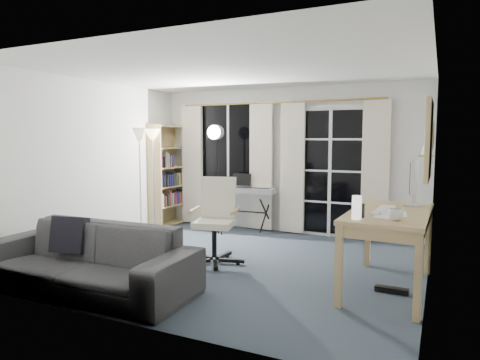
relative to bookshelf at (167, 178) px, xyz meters
name	(u,v)px	position (x,y,z in m)	size (l,w,h in m)	color
floor	(233,263)	(2.12, -1.61, -0.86)	(4.50, 4.00, 0.02)	#35424E
window	(229,142)	(1.07, 0.37, 0.65)	(1.20, 0.08, 1.40)	white
french_door	(330,172)	(2.87, 0.37, 0.17)	(1.32, 0.09, 2.11)	white
curtains	(276,167)	(1.98, 0.27, 0.24)	(3.60, 0.07, 2.13)	gold
bookshelf	(167,178)	(0.00, 0.00, 0.00)	(0.31, 0.85, 1.80)	tan
torchiere_lamp	(153,149)	(0.11, -0.55, 0.53)	(0.29, 0.29, 1.72)	#B2B2B7
keyboard_piano	(239,191)	(1.40, 0.09, -0.17)	(1.26, 0.65, 0.91)	black
studio_light	(216,145)	(1.14, -0.25, 0.60)	(0.34, 0.36, 1.82)	black
office_chair	(217,212)	(1.90, -1.62, -0.22)	(0.75, 0.73, 1.08)	black
desk	(389,221)	(4.00, -1.77, -0.13)	(0.81, 1.55, 0.82)	#9D8150
monitor	(414,178)	(4.20, -1.32, 0.28)	(0.20, 0.59, 0.51)	silver
desk_clutter	(379,232)	(3.93, -2.01, -0.21)	(0.50, 0.93, 1.04)	white
mug	(395,213)	(4.10, -2.27, 0.03)	(0.13, 0.11, 0.13)	silver
wall_mirror	(429,140)	(4.34, -1.96, 0.70)	(0.04, 0.94, 0.74)	tan
framed_print	(432,135)	(4.35, -1.06, 0.75)	(0.03, 0.42, 0.32)	tan
wall_shelf	(426,151)	(4.28, -0.56, 0.55)	(0.16, 0.30, 0.18)	tan
sofa	(86,248)	(1.20, -3.16, -0.40)	(2.33, 0.74, 0.90)	#272729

